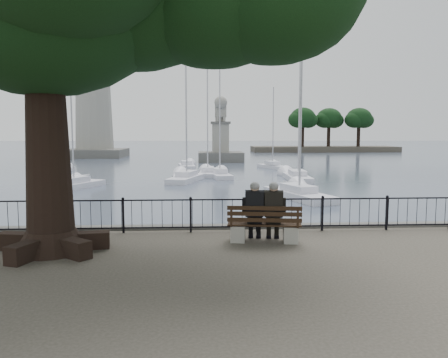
{
  "coord_description": "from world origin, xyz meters",
  "views": [
    {
      "loc": [
        -0.68,
        -10.41,
        2.98
      ],
      "look_at": [
        0.0,
        2.5,
        1.6
      ],
      "focal_mm": 35.0,
      "sensor_mm": 36.0,
      "label": 1
    }
  ],
  "objects": [
    {
      "name": "railing",
      "position": [
        0.0,
        2.5,
        0.56
      ],
      "size": [
        22.06,
        0.06,
        1.0
      ],
      "color": "black",
      "rests_on": "ground"
    },
    {
      "name": "person_left",
      "position": [
        0.78,
        1.33,
        0.76
      ],
      "size": [
        0.52,
        0.86,
        1.66
      ],
      "color": "black",
      "rests_on": "ground"
    },
    {
      "name": "bench",
      "position": [
        1.03,
        1.18,
        0.37
      ],
      "size": [
        2.05,
        0.86,
        1.05
      ],
      "color": "gray",
      "rests_on": "ground"
    },
    {
      "name": "sailboat_h",
      "position": [
        -2.31,
        38.73,
        -0.62
      ],
      "size": [
        2.14,
        5.77,
        13.44
      ],
      "color": "silver",
      "rests_on": "ground"
    },
    {
      "name": "harbor",
      "position": [
        0.0,
        3.0,
        -0.5
      ],
      "size": [
        260.0,
        260.0,
        1.2
      ],
      "color": "#4A4946",
      "rests_on": "ground"
    },
    {
      "name": "lion_monument",
      "position": [
        2.0,
        49.93,
        1.26
      ],
      "size": [
        6.1,
        6.1,
        8.97
      ],
      "color": "#4A4946",
      "rests_on": "ground"
    },
    {
      "name": "sailboat_e",
      "position": [
        -14.99,
        33.41,
        -0.65
      ],
      "size": [
        2.09,
        5.68,
        12.11
      ],
      "color": "silver",
      "rests_on": "ground"
    },
    {
      "name": "sailboat_g",
      "position": [
        7.28,
        37.95,
        -0.7
      ],
      "size": [
        2.98,
        4.83,
        9.1
      ],
      "color": "silver",
      "rests_on": "ground"
    },
    {
      "name": "sailboat_d",
      "position": [
        7.37,
        25.56,
        -0.69
      ],
      "size": [
        1.94,
        6.05,
        11.16
      ],
      "color": "silver",
      "rests_on": "ground"
    },
    {
      "name": "sailboat_f",
      "position": [
        -0.08,
        29.99,
        -0.68
      ],
      "size": [
        1.77,
        5.29,
        10.53
      ],
      "color": "silver",
      "rests_on": "ground"
    },
    {
      "name": "sailboat_a",
      "position": [
        -9.72,
        21.18,
        -0.7
      ],
      "size": [
        3.44,
        5.36,
        10.0
      ],
      "color": "silver",
      "rests_on": "ground"
    },
    {
      "name": "far_shore",
      "position": [
        25.54,
        79.46,
        3.0
      ],
      "size": [
        30.0,
        8.6,
        9.18
      ],
      "color": "#38332B",
      "rests_on": "ground"
    },
    {
      "name": "sailboat_i",
      "position": [
        0.97,
        28.24,
        -0.67
      ],
      "size": [
        2.15,
        5.31,
        11.08
      ],
      "color": "silver",
      "rests_on": "ground"
    },
    {
      "name": "lighthouse",
      "position": [
        -18.0,
        62.0,
        11.39
      ],
      "size": [
        9.6,
        9.6,
        29.51
      ],
      "color": "#4A4946",
      "rests_on": "ground"
    },
    {
      "name": "person_right",
      "position": [
        1.28,
        1.26,
        0.76
      ],
      "size": [
        0.52,
        0.86,
        1.66
      ],
      "color": "black",
      "rests_on": "ground"
    },
    {
      "name": "sailboat_b",
      "position": [
        -1.86,
        25.39,
        -0.64
      ],
      "size": [
        3.27,
        6.14,
        12.97
      ],
      "color": "silver",
      "rests_on": "ground"
    },
    {
      "name": "sailboat_c",
      "position": [
        5.18,
        15.5,
        -0.66
      ],
      "size": [
        3.52,
        6.19,
        12.05
      ],
      "color": "silver",
      "rests_on": "ground"
    }
  ]
}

